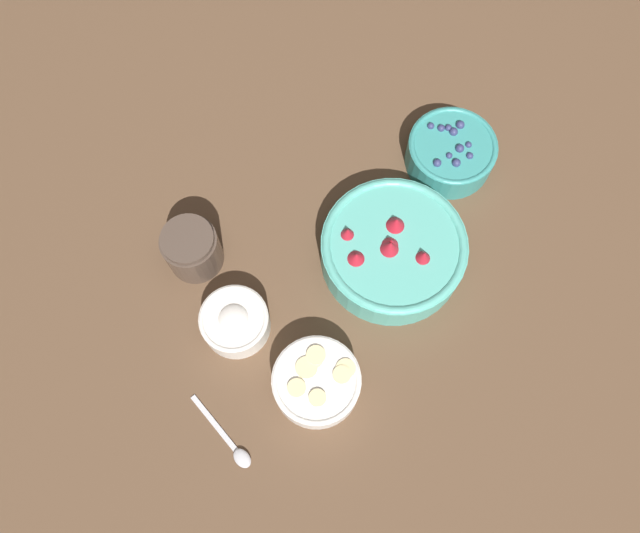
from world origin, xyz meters
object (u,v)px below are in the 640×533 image
(bowl_bananas, at_px, (317,382))
(bowl_cream, at_px, (235,321))
(jar_chocolate, at_px, (192,249))
(bowl_blueberries, at_px, (451,151))
(bowl_strawberries, at_px, (393,249))

(bowl_bananas, xyz_separation_m, bowl_cream, (-0.04, 0.15, -0.00))
(jar_chocolate, bearing_deg, bowl_blueberries, -15.78)
(bowl_strawberries, xyz_separation_m, bowl_cream, (-0.27, 0.07, -0.01))
(bowl_strawberries, bearing_deg, bowl_bananas, -158.98)
(bowl_blueberries, distance_m, bowl_cream, 0.47)
(bowl_strawberries, bearing_deg, bowl_blueberries, 20.59)
(bowl_blueberries, relative_size, jar_chocolate, 1.67)
(jar_chocolate, bearing_deg, bowl_cream, -97.00)
(bowl_blueberries, height_order, bowl_bananas, bowl_blueberries)
(bowl_strawberries, relative_size, bowl_blueberries, 1.54)
(bowl_strawberries, height_order, bowl_cream, bowl_strawberries)
(bowl_cream, xyz_separation_m, jar_chocolate, (0.02, 0.14, 0.01))
(bowl_strawberries, height_order, bowl_blueberries, bowl_strawberries)
(bowl_strawberries, bearing_deg, bowl_cream, 166.18)
(bowl_cream, bearing_deg, bowl_strawberries, -13.82)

